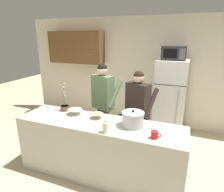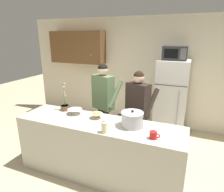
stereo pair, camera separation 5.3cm
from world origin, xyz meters
The scene contains 13 objects.
ground_plane centered at (0.00, 0.00, 0.00)m, with size 14.00×14.00×0.00m, color #C6B793.
back_wall_unit centered at (-0.28, 2.26, 1.40)m, with size 6.00×0.48×2.60m.
kitchen_island centered at (0.00, 0.00, 0.46)m, with size 2.55×0.68×0.92m, color #BCB7A8.
refrigerator centered at (0.85, 1.85, 0.84)m, with size 0.64×0.68×1.68m.
microwave centered at (0.85, 1.83, 1.82)m, with size 0.48×0.37×0.28m.
person_near_pot centered at (-0.29, 0.82, 1.05)m, with size 0.61×0.55×1.67m.
person_by_sink centered at (0.41, 0.74, 0.99)m, with size 0.59×0.54×1.60m.
cooking_pot centered at (0.51, 0.06, 1.03)m, with size 0.43×0.32×0.25m.
coffee_mug centered at (0.86, -0.17, 0.97)m, with size 0.13×0.09×0.10m.
bread_bowl centered at (-0.08, 0.12, 0.97)m, with size 0.19×0.19×0.10m.
empty_bowl centered at (-0.49, 0.14, 0.97)m, with size 0.24×0.24×0.08m.
bottle_near_edge centered at (0.23, -0.26, 1.01)m, with size 0.09×0.09×0.18m.
potted_orchid centered at (-0.74, 0.22, 0.99)m, with size 0.15×0.15×0.49m.
Camera 1 is at (1.16, -2.39, 2.14)m, focal length 31.10 mm.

